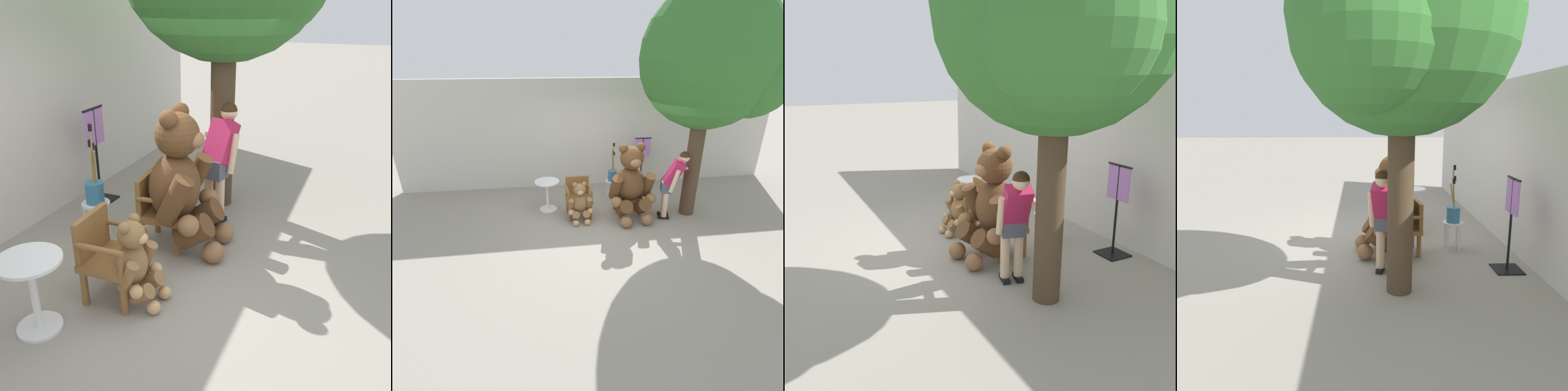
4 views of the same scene
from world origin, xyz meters
TOP-DOWN VIEW (x-y plane):
  - ground_plane at (0.00, 0.00)m, footprint 60.00×60.00m
  - back_wall at (0.00, 2.40)m, footprint 10.00×0.16m
  - wooden_chair_left at (-0.56, 0.56)m, footprint 0.58×0.54m
  - wooden_chair_right at (0.55, 0.56)m, footprint 0.60×0.57m
  - teddy_bear_large at (0.56, 0.29)m, footprint 1.01×0.98m
  - teddy_bear_small at (-0.55, 0.27)m, footprint 0.53×0.51m
  - person_visitor at (1.42, 0.16)m, footprint 0.84×0.48m
  - white_stool at (0.38, 1.35)m, footprint 0.34×0.34m
  - brush_bucket at (0.38, 1.35)m, footprint 0.22×0.22m
  - round_side_table at (-1.23, 0.88)m, footprint 0.56×0.56m
  - patio_tree at (2.02, 0.24)m, footprint 2.73×2.60m
  - clothing_display_stand at (1.30, 1.94)m, footprint 0.44×0.40m

SIDE VIEW (x-z plane):
  - ground_plane at x=0.00m, z-range 0.00..0.00m
  - white_stool at x=0.38m, z-range 0.13..0.59m
  - teddy_bear_small at x=-0.55m, z-range -0.01..0.88m
  - round_side_table at x=-1.23m, z-range 0.09..0.81m
  - wooden_chair_left at x=-0.56m, z-range 0.03..0.89m
  - wooden_chair_right at x=0.55m, z-range 0.03..0.89m
  - brush_bucket at x=0.38m, z-range 0.16..1.11m
  - clothing_display_stand at x=1.30m, z-range 0.04..1.40m
  - teddy_bear_large at x=0.56m, z-range -0.02..1.65m
  - person_visitor at x=1.42m, z-range 0.15..1.67m
  - back_wall at x=0.00m, z-range 0.00..2.80m
  - patio_tree at x=2.02m, z-range 0.91..5.46m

